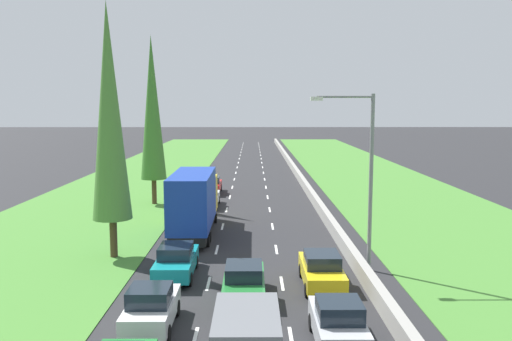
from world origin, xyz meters
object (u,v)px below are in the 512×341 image
object	(u,v)px
white_hatchback_left_lane	(151,308)
teal_sedan_left_lane	(176,261)
yellow_sedan_right_lane	(322,270)
green_sedan_centre_lane	(244,282)
blue_box_truck_left_lane	(194,202)
red_sedan_left_lane	(212,185)
poplar_tree_third	(152,108)
street_light_mast	(364,169)
silver_hatchback_right_lane	(338,323)
white_sedan_left_lane	(208,197)
poplar_tree_second	(109,112)

from	to	relation	value
white_hatchback_left_lane	teal_sedan_left_lane	xyz separation A→B (m)	(0.06, 6.17, -0.02)
white_hatchback_left_lane	yellow_sedan_right_lane	bearing A→B (deg)	33.57
green_sedan_centre_lane	blue_box_truck_left_lane	bearing A→B (deg)	106.11
white_hatchback_left_lane	red_sedan_left_lane	world-z (taller)	white_hatchback_left_lane
red_sedan_left_lane	poplar_tree_third	xyz separation A→B (m)	(-4.49, -5.68, 7.39)
poplar_tree_third	street_light_mast	size ratio (longest dim) A/B	1.59
blue_box_truck_left_lane	yellow_sedan_right_lane	xyz separation A→B (m)	(7.02, -10.17, -1.37)
silver_hatchback_right_lane	white_sedan_left_lane	xyz separation A→B (m)	(-6.75, 26.07, -0.02)
white_hatchback_left_lane	street_light_mast	distance (m)	12.63
green_sedan_centre_lane	poplar_tree_second	size ratio (longest dim) A/B	0.32
green_sedan_centre_lane	street_light_mast	world-z (taller)	street_light_mast
red_sedan_left_lane	poplar_tree_third	world-z (taller)	poplar_tree_third
teal_sedan_left_lane	blue_box_truck_left_lane	size ratio (longest dim) A/B	0.48
white_sedan_left_lane	street_light_mast	bearing A→B (deg)	-61.79
silver_hatchback_right_lane	red_sedan_left_lane	size ratio (longest dim) A/B	0.87
poplar_tree_second	silver_hatchback_right_lane	bearing A→B (deg)	-45.79
blue_box_truck_left_lane	green_sedan_centre_lane	bearing A→B (deg)	-73.89
teal_sedan_left_lane	yellow_sedan_right_lane	xyz separation A→B (m)	(6.98, -1.49, 0.00)
white_sedan_left_lane	yellow_sedan_right_lane	size ratio (longest dim) A/B	1.00
red_sedan_left_lane	silver_hatchback_right_lane	bearing A→B (deg)	-78.03
blue_box_truck_left_lane	poplar_tree_second	distance (m)	8.80
white_hatchback_left_lane	blue_box_truck_left_lane	distance (m)	14.91
street_light_mast	poplar_tree_second	bearing A→B (deg)	169.60
green_sedan_centre_lane	yellow_sedan_right_lane	size ratio (longest dim) A/B	1.00
silver_hatchback_right_lane	yellow_sedan_right_lane	size ratio (longest dim) A/B	0.87
yellow_sedan_right_lane	teal_sedan_left_lane	bearing A→B (deg)	167.92
poplar_tree_second	green_sedan_centre_lane	bearing A→B (deg)	-42.01
white_sedan_left_lane	yellow_sedan_right_lane	world-z (taller)	same
green_sedan_centre_lane	street_light_mast	size ratio (longest dim) A/B	0.50
blue_box_truck_left_lane	street_light_mast	distance (m)	12.55
street_light_mast	blue_box_truck_left_lane	bearing A→B (deg)	140.76
silver_hatchback_right_lane	street_light_mast	distance (m)	10.00
green_sedan_centre_lane	teal_sedan_left_lane	distance (m)	4.66
teal_sedan_left_lane	white_sedan_left_lane	bearing A→B (deg)	89.98
teal_sedan_left_lane	white_sedan_left_lane	distance (m)	18.47
blue_box_truck_left_lane	teal_sedan_left_lane	bearing A→B (deg)	-89.71
green_sedan_centre_lane	blue_box_truck_left_lane	size ratio (longest dim) A/B	0.48
teal_sedan_left_lane	white_sedan_left_lane	size ratio (longest dim) A/B	1.00
street_light_mast	silver_hatchback_right_lane	bearing A→B (deg)	-107.00
red_sedan_left_lane	poplar_tree_second	size ratio (longest dim) A/B	0.32
yellow_sedan_right_lane	poplar_tree_third	xyz separation A→B (m)	(-11.67, 21.06, 7.39)
green_sedan_centre_lane	poplar_tree_second	xyz separation A→B (m)	(-7.36, 6.63, 7.24)
poplar_tree_third	red_sedan_left_lane	bearing A→B (deg)	51.68
green_sedan_centre_lane	white_hatchback_left_lane	distance (m)	4.55
yellow_sedan_right_lane	poplar_tree_third	world-z (taller)	poplar_tree_third
street_light_mast	red_sedan_left_lane	bearing A→B (deg)	111.56
white_hatchback_left_lane	street_light_mast	world-z (taller)	street_light_mast
silver_hatchback_right_lane	poplar_tree_third	xyz separation A→B (m)	(-11.45, 27.17, 7.36)
teal_sedan_left_lane	red_sedan_left_lane	bearing A→B (deg)	90.46
blue_box_truck_left_lane	street_light_mast	world-z (taller)	street_light_mast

